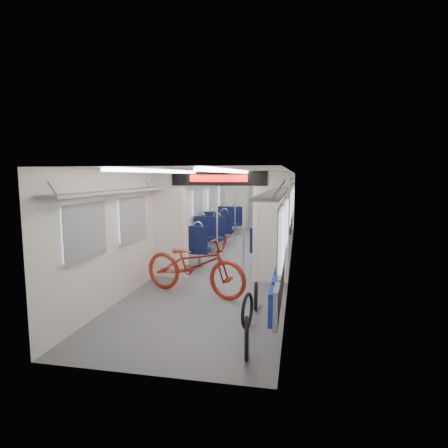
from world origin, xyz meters
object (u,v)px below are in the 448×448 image
object	(u,v)px
bicycle	(194,264)
stanchion_near_right	(244,222)
flip_bench	(278,287)
bike_hoop_a	(246,340)
stanchion_far_left	(235,210)
bike_hoop_c	(256,298)
stanchion_near_left	(217,221)
seat_bay_near_right	(271,240)
seat_bay_far_right	(278,223)
bike_hoop_b	(247,312)
seat_bay_near_left	(200,238)
stanchion_far_right	(255,210)
seat_bay_far_left	(224,222)

from	to	relation	value
bicycle	stanchion_near_right	xyz separation A→B (m)	(0.66, 1.81, 0.59)
flip_bench	bike_hoop_a	bearing A→B (deg)	-105.15
bike_hoop_a	stanchion_far_left	world-z (taller)	stanchion_far_left
bike_hoop_c	stanchion_near_left	xyz separation A→B (m)	(-1.22, 2.62, 0.94)
seat_bay_near_right	seat_bay_far_right	bearing A→B (deg)	90.00
bike_hoop_a	stanchion_near_right	bearing A→B (deg)	98.79
stanchion_far_left	bike_hoop_b	bearing A→B (deg)	-78.81
stanchion_far_left	stanchion_near_right	bearing A→B (deg)	-76.89
seat_bay_near_right	seat_bay_far_right	xyz separation A→B (m)	(-0.00, 3.20, 0.04)
stanchion_near_left	seat_bay_near_left	bearing A→B (deg)	125.42
stanchion_far_right	flip_bench	bearing A→B (deg)	-80.20
seat_bay_near_left	bicycle	bearing A→B (deg)	-76.98
bike_hoop_c	stanchion_near_right	size ratio (longest dim) A/B	0.21
bicycle	stanchion_far_left	world-z (taller)	stanchion_far_left
stanchion_near_left	bike_hoop_c	bearing A→B (deg)	-65.01
seat_bay_near_right	stanchion_near_left	bearing A→B (deg)	-134.35
bike_hoop_c	stanchion_far_left	distance (m)	5.82
bike_hoop_a	seat_bay_near_left	bearing A→B (deg)	110.61
bike_hoop_a	seat_bay_near_left	world-z (taller)	seat_bay_near_left
bicycle	stanchion_near_left	size ratio (longest dim) A/B	0.93
flip_bench	bicycle	bearing A→B (deg)	143.32
seat_bay_near_right	stanchion_near_left	size ratio (longest dim) A/B	0.84
flip_bench	stanchion_far_left	size ratio (longest dim) A/B	0.91
flip_bench	stanchion_far_right	world-z (taller)	stanchion_far_right
bicycle	seat_bay_near_left	world-z (taller)	seat_bay_near_left
seat_bay_far_right	stanchion_far_left	distance (m)	2.00
seat_bay_near_right	bike_hoop_c	bearing A→B (deg)	-89.46
bike_hoop_a	flip_bench	bearing A→B (deg)	74.85
bike_hoop_b	stanchion_far_right	bearing A→B (deg)	95.75
flip_bench	stanchion_near_left	xyz separation A→B (m)	(-1.60, 3.18, 0.57)
stanchion_far_left	bike_hoop_a	bearing A→B (deg)	-79.33
bicycle	flip_bench	size ratio (longest dim) A/B	1.02
bicycle	stanchion_far_right	size ratio (longest dim) A/B	0.93
bicycle	seat_bay_near_left	xyz separation A→B (m)	(-0.68, 2.95, -0.00)
bike_hoop_c	stanchion_far_right	distance (m)	5.69
stanchion_far_right	bike_hoop_a	bearing A→B (deg)	-84.08
bike_hoop_a	seat_bay_near_right	distance (m)	5.53
bike_hoop_a	stanchion_far_left	bearing A→B (deg)	100.67
stanchion_far_left	seat_bay_far_right	bearing A→B (deg)	48.69
bike_hoop_c	seat_bay_far_left	size ratio (longest dim) A/B	0.21
seat_bay_far_right	stanchion_far_left	size ratio (longest dim) A/B	0.97
bike_hoop_c	stanchion_far_right	bearing A→B (deg)	96.92
bike_hoop_a	seat_bay_near_left	xyz separation A→B (m)	(-1.98, 5.28, 0.32)
flip_bench	bike_hoop_a	xyz separation A→B (m)	(-0.31, -1.13, -0.34)
flip_bench	bike_hoop_b	world-z (taller)	flip_bench
bike_hoop_a	seat_bay_far_right	bearing A→B (deg)	90.74
bike_hoop_b	stanchion_far_right	distance (m)	6.42
bicycle	stanchion_near_right	distance (m)	2.02
seat_bay_near_right	stanchion_far_left	size ratio (longest dim) A/B	0.84
seat_bay_far_left	bicycle	bearing A→B (deg)	-83.76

